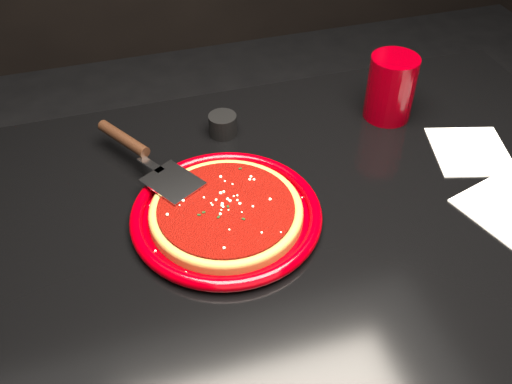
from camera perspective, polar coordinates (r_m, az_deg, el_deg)
table at (r=1.25m, az=3.99°, el=-14.35°), size 1.20×0.80×0.75m
plate at (r=0.93m, az=-2.99°, el=-2.28°), size 0.41×0.41×0.02m
pizza_crust at (r=0.93m, az=-3.00°, el=-2.12°), size 0.32×0.32×0.01m
pizza_crust_rim at (r=0.93m, az=-3.01°, el=-1.85°), size 0.32×0.32×0.02m
pizza_sauce at (r=0.92m, az=-3.02°, el=-1.65°), size 0.29×0.29×0.01m
parmesan_dusting at (r=0.92m, az=-3.04°, el=-1.36°), size 0.22×0.22×0.01m
basil_flecks at (r=0.92m, az=-3.03°, el=-1.40°), size 0.20×0.20×0.00m
pizza_server at (r=1.02m, az=-10.84°, el=3.49°), size 0.23×0.31×0.02m
cup at (r=1.17m, az=13.32°, el=10.11°), size 0.11×0.11×0.13m
napkin_b at (r=1.15m, az=20.63°, el=3.84°), size 0.17×0.18×0.00m
ramekin at (r=1.11m, az=-3.35°, el=6.73°), size 0.06×0.06×0.04m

